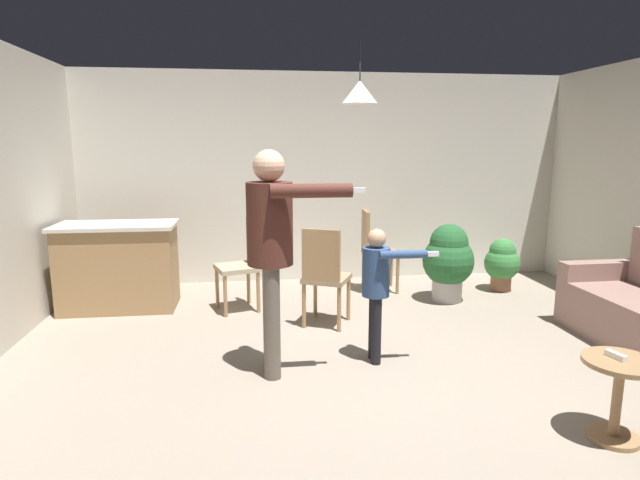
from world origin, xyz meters
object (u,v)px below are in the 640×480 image
object	(u,v)px
potted_plant_by_wall	(448,259)
spare_remote_on_table	(616,355)
person_adult	(272,238)
potted_plant_corner	(502,262)
person_child	(377,280)
dining_chair_centre_back	(375,247)
dining_chair_by_counter	(325,273)
dining_chair_near_wall	(243,261)
side_table_by_couch	(618,390)
kitchen_counter	(119,266)

from	to	relation	value
potted_plant_by_wall	spare_remote_on_table	size ratio (longest dim) A/B	6.92
person_adult	potted_plant_corner	size ratio (longest dim) A/B	2.68
person_child	dining_chair_centre_back	size ratio (longest dim) A/B	1.12
person_child	spare_remote_on_table	bearing A→B (deg)	43.12
dining_chair_by_counter	dining_chair_near_wall	xyz separation A→B (m)	(-0.80, 0.66, 0.00)
dining_chair_by_counter	side_table_by_couch	bearing A→B (deg)	-31.33
person_adult	dining_chair_by_counter	size ratio (longest dim) A/B	1.76
dining_chair_by_counter	dining_chair_centre_back	xyz separation A→B (m)	(0.79, 1.21, 0.00)
kitchen_counter	dining_chair_by_counter	world-z (taller)	dining_chair_by_counter
dining_chair_centre_back	person_adult	bearing A→B (deg)	-28.01
side_table_by_couch	person_adult	size ratio (longest dim) A/B	0.30
side_table_by_couch	dining_chair_centre_back	world-z (taller)	dining_chair_centre_back
dining_chair_by_counter	spare_remote_on_table	world-z (taller)	dining_chair_by_counter
person_adult	dining_chair_by_counter	xyz separation A→B (m)	(0.55, 1.02, -0.54)
kitchen_counter	side_table_by_couch	bearing A→B (deg)	-40.35
side_table_by_couch	dining_chair_by_counter	distance (m)	2.70
potted_plant_corner	spare_remote_on_table	xyz separation A→B (m)	(-0.88, -3.22, 0.18)
side_table_by_couch	potted_plant_by_wall	bearing A→B (deg)	89.23
dining_chair_by_counter	person_child	bearing A→B (deg)	-45.81
person_adult	dining_chair_near_wall	xyz separation A→B (m)	(-0.26, 1.67, -0.54)
person_adult	person_child	world-z (taller)	person_adult
kitchen_counter	dining_chair_centre_back	xyz separation A→B (m)	(2.95, 0.35, 0.07)
kitchen_counter	dining_chair_near_wall	bearing A→B (deg)	-8.52
potted_plant_corner	potted_plant_by_wall	distance (m)	0.90
dining_chair_centre_back	spare_remote_on_table	distance (m)	3.49
dining_chair_centre_back	potted_plant_by_wall	world-z (taller)	dining_chair_centre_back
side_table_by_couch	dining_chair_centre_back	bearing A→B (deg)	101.51
person_adult	dining_chair_by_counter	distance (m)	1.28
kitchen_counter	potted_plant_by_wall	bearing A→B (deg)	-2.81
dining_chair_near_wall	dining_chair_centre_back	size ratio (longest dim) A/B	1.00
kitchen_counter	dining_chair_by_counter	distance (m)	2.33
kitchen_counter	potted_plant_by_wall	xyz separation A→B (m)	(3.69, -0.18, 0.02)
spare_remote_on_table	person_child	bearing A→B (deg)	131.33
dining_chair_near_wall	potted_plant_by_wall	xyz separation A→B (m)	(2.33, 0.02, -0.05)
kitchen_counter	person_child	xyz separation A→B (m)	(2.47, -1.76, 0.22)
person_adult	dining_chair_near_wall	world-z (taller)	person_adult
kitchen_counter	spare_remote_on_table	distance (m)	4.76
person_child	person_adult	bearing A→B (deg)	-80.12
kitchen_counter	dining_chair_near_wall	xyz separation A→B (m)	(1.36, -0.20, 0.07)
kitchen_counter	side_table_by_couch	world-z (taller)	kitchen_counter
side_table_by_couch	person_child	world-z (taller)	person_child
person_child	dining_chair_centre_back	distance (m)	2.16
kitchen_counter	dining_chair_centre_back	world-z (taller)	dining_chair_centre_back
kitchen_counter	potted_plant_by_wall	world-z (taller)	kitchen_counter
potted_plant_corner	potted_plant_by_wall	size ratio (longest dim) A/B	0.73
dining_chair_centre_back	potted_plant_corner	world-z (taller)	dining_chair_centre_back
person_adult	potted_plant_corner	bearing A→B (deg)	125.05
dining_chair_by_counter	dining_chair_centre_back	size ratio (longest dim) A/B	1.00
dining_chair_by_counter	potted_plant_by_wall	distance (m)	1.68
dining_chair_by_counter	spare_remote_on_table	size ratio (longest dim) A/B	7.69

